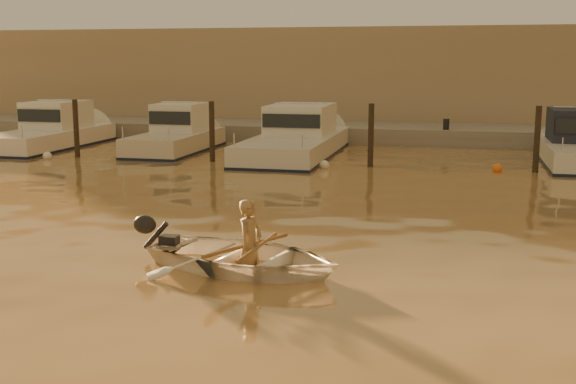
% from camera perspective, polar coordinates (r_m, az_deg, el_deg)
% --- Properties ---
extents(ground_plane, '(160.00, 160.00, 0.00)m').
position_cam_1_polar(ground_plane, '(9.85, -2.33, -9.48)').
color(ground_plane, olive).
rests_on(ground_plane, ground).
extents(dinghy, '(3.71, 3.01, 0.68)m').
position_cam_1_polar(dinghy, '(11.69, -3.44, -5.16)').
color(dinghy, white).
rests_on(dinghy, ground_plane).
extents(person, '(0.46, 0.60, 1.47)m').
position_cam_1_polar(person, '(11.58, -3.02, -4.19)').
color(person, olive).
rests_on(person, dinghy).
extents(outboard_motor, '(0.97, 0.59, 0.70)m').
position_cam_1_polar(outboard_motor, '(12.47, -9.44, -3.99)').
color(outboard_motor, black).
rests_on(outboard_motor, dinghy).
extents(oar_port, '(0.10, 2.10, 0.13)m').
position_cam_1_polar(oar_port, '(11.52, -2.37, -4.34)').
color(oar_port, brown).
rests_on(oar_port, dinghy).
extents(oar_starboard, '(0.88, 1.96, 0.13)m').
position_cam_1_polar(oar_starboard, '(11.61, -3.23, -4.23)').
color(oar_starboard, olive).
rests_on(oar_starboard, dinghy).
extents(moored_boat_0, '(2.32, 7.36, 1.75)m').
position_cam_1_polar(moored_boat_0, '(29.45, -18.38, 4.57)').
color(moored_boat_0, white).
rests_on(moored_boat_0, ground_plane).
extents(moored_boat_1, '(2.08, 6.24, 1.75)m').
position_cam_1_polar(moored_boat_1, '(27.07, -8.88, 4.51)').
color(moored_boat_1, beige).
rests_on(moored_boat_1, ground_plane).
extents(moored_boat_2, '(2.67, 8.82, 1.75)m').
position_cam_1_polar(moored_boat_2, '(25.70, 0.62, 4.32)').
color(moored_boat_2, silver).
rests_on(moored_boat_2, ground_plane).
extents(piling_0, '(0.18, 0.18, 2.20)m').
position_cam_1_polar(piling_0, '(26.30, -16.39, 4.64)').
color(piling_0, '#2D2319').
rests_on(piling_0, ground_plane).
extents(piling_1, '(0.18, 0.18, 2.20)m').
position_cam_1_polar(piling_1, '(24.22, -6.02, 4.54)').
color(piling_1, '#2D2319').
rests_on(piling_1, ground_plane).
extents(piling_2, '(0.18, 0.18, 2.20)m').
position_cam_1_polar(piling_2, '(23.01, 6.56, 4.23)').
color(piling_2, '#2D2319').
rests_on(piling_2, ground_plane).
extents(piling_3, '(0.18, 0.18, 2.20)m').
position_cam_1_polar(piling_3, '(22.96, 19.07, 3.71)').
color(piling_3, '#2D2319').
rests_on(piling_3, ground_plane).
extents(fender_a, '(0.30, 0.30, 0.30)m').
position_cam_1_polar(fender_a, '(26.09, -18.48, 2.71)').
color(fender_a, white).
rests_on(fender_a, ground_plane).
extents(fender_b, '(0.30, 0.30, 0.30)m').
position_cam_1_polar(fender_b, '(25.33, -11.76, 2.82)').
color(fender_b, orange).
rests_on(fender_b, ground_plane).
extents(fender_c, '(0.30, 0.30, 0.30)m').
position_cam_1_polar(fender_c, '(22.64, 2.89, 2.14)').
color(fender_c, white).
rests_on(fender_c, ground_plane).
extents(fender_d, '(0.30, 0.30, 0.30)m').
position_cam_1_polar(fender_d, '(22.82, 16.21, 1.80)').
color(fender_d, orange).
rests_on(fender_d, ground_plane).
extents(quay, '(52.00, 4.00, 1.00)m').
position_cam_1_polar(quay, '(30.69, 8.66, 4.30)').
color(quay, gray).
rests_on(quay, ground_plane).
extents(waterfront_building, '(46.00, 7.00, 4.80)m').
position_cam_1_polar(waterfront_building, '(36.02, 9.52, 8.75)').
color(waterfront_building, '#9E8466').
rests_on(waterfront_building, quay).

